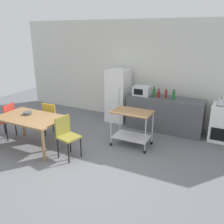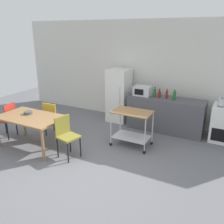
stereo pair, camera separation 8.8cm
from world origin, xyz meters
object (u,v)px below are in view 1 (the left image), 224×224
Objects in this scene: stove_oven at (223,123)px; refrigerator at (118,95)px; chair_red at (6,118)px; kettle at (221,102)px; fruit_bowl at (28,113)px; chair_mustard at (52,117)px; bottle_olive_oil at (159,94)px; bottle_vinegar at (174,95)px; microwave at (142,91)px; dining_table at (31,120)px; bottle_wine at (166,94)px; bottle_soy_sauce at (154,93)px; chair_olive at (67,134)px; kitchen_cart at (132,123)px.

refrigerator is (-2.90, 0.08, 0.32)m from stove_oven.
chair_red is 3.71× the size of kettle.
chair_red is 0.82m from fruit_bowl.
chair_mustard is 3.71× the size of kettle.
bottle_olive_oil is 0.90× the size of bottle_vinegar.
bottle_olive_oil is at bearing -178.63° from stove_oven.
microwave is at bearing 178.21° from kettle.
stove_oven is 1.37m from bottle_vinegar.
chair_red is 4.56× the size of fruit_bowl.
dining_table is 0.22m from fruit_bowl.
dining_table is 4.44m from kettle.
bottle_wine is at bearing 44.72° from dining_table.
bottle_soy_sauce is (3.05, 2.29, 0.49)m from chair_red.
dining_table is 3.44m from bottle_wine.
chair_red is at bearing -154.78° from kettle.
stove_oven is 3.73× the size of bottle_wine.
chair_olive is at bearing -90.02° from refrigerator.
bottle_wine is 0.93× the size of bottle_vinegar.
bottle_wine is at bearing 1.94° from bottle_soy_sauce.
chair_mustard is 4.25m from stove_oven.
kettle reaches higher than kitchen_cart.
bottle_olive_oil is at bearing -5.50° from refrigerator.
chair_red is 3.58m from microwave.
chair_mustard is 3.77× the size of bottle_olive_oil.
refrigerator reaches higher than bottle_soy_sauce.
bottle_vinegar is (0.40, -0.03, 0.02)m from bottle_olive_oil.
chair_mustard is 3.01m from bottle_wine.
bottle_olive_oil reaches higher than chair_olive.
bottle_soy_sauce is at bearing 175.56° from bottle_vinegar.
kettle is at bearing -2.22° from bottle_olive_oil.
bottle_wine is (-1.45, -0.01, 0.55)m from stove_oven.
kettle is at bearing 31.67° from dining_table.
microwave is at bearing -178.08° from bottle_wine.
refrigerator is 1.72m from kitchen_cart.
bottle_soy_sauce is (1.12, 2.39, 0.49)m from chair_olive.
bottle_olive_oil is (0.24, 1.25, 0.42)m from kitchen_cart.
stove_oven is at bearing 3.05° from bottle_vinegar.
stove_oven is at bearing -160.84° from chair_mustard.
chair_mustard is at bearing 67.25° from chair_olive.
microwave is at bearing -8.55° from refrigerator.
microwave reaches higher than bottle_olive_oil.
fruit_bowl is (0.78, -0.01, 0.26)m from chair_red.
bottle_soy_sauce reaches higher than bottle_olive_oil.
refrigerator reaches higher than chair_red.
kettle is at bearing -1.64° from bottle_vinegar.
chair_red is 5.23m from kettle.
bottle_vinegar reaches higher than microwave.
microwave is (-0.24, 1.25, 0.46)m from kitchen_cart.
fruit_bowl is (-0.17, 0.09, 0.11)m from dining_table.
kitchen_cart is at bearing -53.43° from refrigerator.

